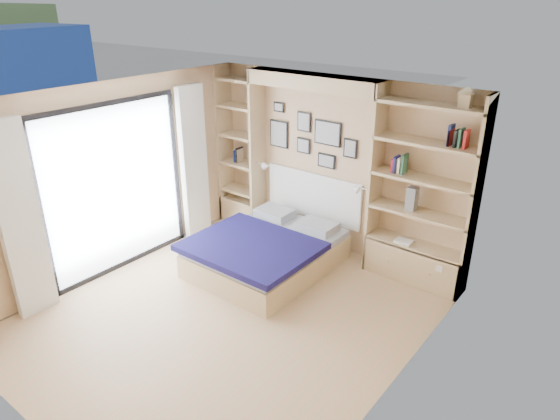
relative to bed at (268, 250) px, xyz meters
The scene contains 8 objects.
ground 1.24m from the bed, 72.69° to the right, with size 4.50×4.50×0.00m, color tan.
room_shell 0.89m from the bed, 93.91° to the left, with size 4.50×4.50×4.50m.
bed is the anchor object (origin of this frame).
photo_gallery 1.71m from the bed, 94.88° to the left, with size 1.48×0.02×0.82m.
reading_lamps 1.19m from the bed, 85.86° to the left, with size 1.92×0.12×0.15m.
shelf_decor 2.18m from the bed, 33.08° to the left, with size 3.54×0.23×2.03m.
deck 3.45m from the bed, 160.33° to the right, with size 3.20×4.00×0.05m, color #6D5F50.
deck_chair 3.15m from the bed, behind, with size 0.44×0.73×0.73m.
Camera 1 is at (3.46, -3.47, 3.47)m, focal length 32.00 mm.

